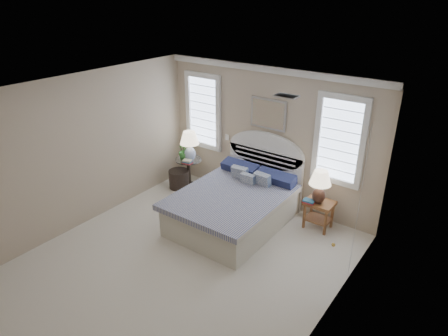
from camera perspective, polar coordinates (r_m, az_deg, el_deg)
floor at (r=6.54m, az=-5.67°, el=-13.07°), size 4.50×5.00×0.01m
ceiling at (r=5.35m, az=-6.88°, el=10.52°), size 4.50×5.00×0.01m
wall_back at (r=7.69m, az=6.30°, el=4.39°), size 4.50×0.02×2.70m
wall_left at (r=7.41m, az=-19.32°, el=2.31°), size 0.02×5.00×2.70m
wall_right at (r=4.79m, az=14.57°, el=-9.62°), size 0.02×5.00×2.70m
crown_molding at (r=7.31m, az=6.61°, el=13.83°), size 4.50×0.08×0.12m
hvac_vent at (r=5.32m, az=8.91°, el=10.11°), size 0.30×0.20×0.02m
switch_plate at (r=8.22m, az=0.45°, el=4.42°), size 0.08×0.01×0.12m
window_left at (r=8.42m, az=-2.91°, el=8.10°), size 0.90×0.06×1.60m
window_right at (r=7.05m, az=16.20°, el=3.80°), size 0.90×0.06×1.60m
painting at (r=7.51m, az=6.31°, el=7.67°), size 0.74×0.04×0.58m
closet_door at (r=5.87m, az=18.77°, el=-5.18°), size 0.02×1.80×2.40m
bed at (r=7.28m, az=1.80°, el=-5.03°), size 1.72×2.28×1.47m
side_table_left at (r=8.60m, az=-5.05°, el=-0.24°), size 0.56×0.56×0.63m
nightstand_right at (r=7.30m, az=13.42°, el=-5.70°), size 0.50×0.40×0.53m
floor_pot at (r=8.65m, az=-6.45°, el=-1.57°), size 0.48×0.48×0.39m
lamp_left at (r=8.31m, az=-4.94°, el=3.61°), size 0.51×0.51×0.65m
lamp_right at (r=7.03m, az=13.55°, el=-2.13°), size 0.41×0.41×0.62m
potted_plant at (r=8.41m, az=-5.75°, el=2.50°), size 0.31×0.31×0.42m
books_left at (r=8.29m, az=-5.28°, el=0.89°), size 0.22×0.18×0.08m
books_right at (r=7.14m, az=12.03°, el=-4.69°), size 0.21×0.15×0.06m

